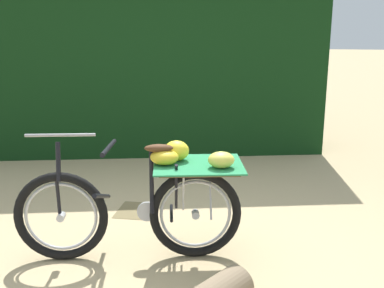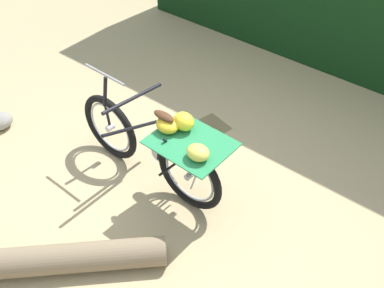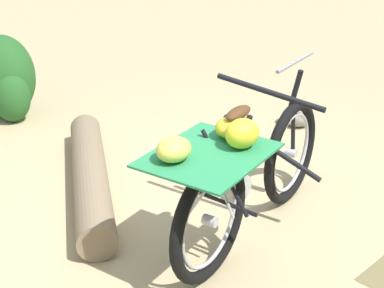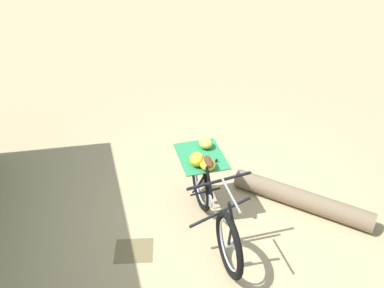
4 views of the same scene
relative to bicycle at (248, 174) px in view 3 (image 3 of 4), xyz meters
name	(u,v)px [view 3 (image 3 of 4)]	position (x,y,z in m)	size (l,w,h in m)	color
ground_plane	(247,264)	(0.18, -0.18, -0.47)	(60.00, 60.00, 0.00)	tan
bicycle	(248,174)	(0.00, 0.00, 0.00)	(0.84, 1.80, 1.03)	black
fallen_log	(90,175)	(-1.21, -0.31, -0.35)	(0.25, 0.25, 1.80)	#7F6B51
shrub_cluster	(4,80)	(-3.05, 0.02, -0.13)	(0.82, 0.56, 0.78)	#235623
path_stone	(297,116)	(-0.91, 1.77, -0.38)	(0.29, 0.24, 0.18)	gray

